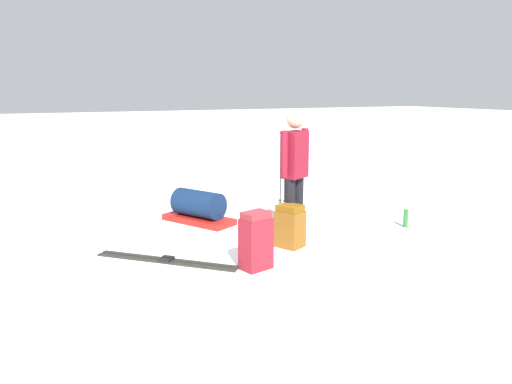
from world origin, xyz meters
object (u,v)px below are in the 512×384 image
(backpack_large_dark, at_px, (256,241))
(thermos_bottle, at_px, (406,218))
(skier_standing, at_px, (294,170))
(backpack_bright, at_px, (290,226))
(ski_poles_planted_near, at_px, (283,164))
(gear_sled, at_px, (198,208))
(ski_pair_near, at_px, (166,261))

(backpack_large_dark, xyz_separation_m, thermos_bottle, (0.57, -2.70, -0.19))
(backpack_large_dark, bearing_deg, skier_standing, -51.28)
(skier_standing, height_order, thermos_bottle, skier_standing)
(skier_standing, xyz_separation_m, backpack_large_dark, (-0.73, 0.91, -0.63))
(backpack_bright, bearing_deg, backpack_large_dark, 125.56)
(skier_standing, distance_m, backpack_large_dark, 1.32)
(ski_poles_planted_near, bearing_deg, backpack_large_dark, 145.76)
(thermos_bottle, bearing_deg, gear_sled, 59.02)
(backpack_large_dark, xyz_separation_m, backpack_bright, (0.52, -0.73, -0.06))
(skier_standing, bearing_deg, ski_pair_near, 92.08)
(backpack_bright, bearing_deg, thermos_bottle, -88.72)
(thermos_bottle, bearing_deg, ski_pair_near, 88.46)
(ski_pair_near, height_order, gear_sled, gear_sled)
(backpack_bright, xyz_separation_m, gear_sled, (1.62, 0.65, -0.04))
(skier_standing, distance_m, ski_poles_planted_near, 2.14)
(gear_sled, relative_size, thermos_bottle, 4.61)
(backpack_large_dark, distance_m, thermos_bottle, 2.77)
(backpack_bright, distance_m, thermos_bottle, 1.97)
(backpack_bright, relative_size, thermos_bottle, 2.10)
(skier_standing, xyz_separation_m, ski_poles_planted_near, (1.93, -0.90, -0.25))
(gear_sled, bearing_deg, skier_standing, -149.71)
(backpack_bright, bearing_deg, ski_poles_planted_near, -26.74)
(backpack_large_dark, bearing_deg, ski_poles_planted_near, -34.24)
(backpack_bright, height_order, ski_poles_planted_near, ski_poles_planted_near)
(skier_standing, relative_size, ski_poles_planted_near, 1.34)
(ski_pair_near, relative_size, gear_sled, 1.16)
(backpack_large_dark, height_order, thermos_bottle, backpack_large_dark)
(backpack_large_dark, relative_size, thermos_bottle, 2.53)
(backpack_bright, bearing_deg, ski_pair_near, 84.95)
(skier_standing, height_order, ski_poles_planted_near, skier_standing)
(backpack_large_dark, height_order, gear_sled, backpack_large_dark)
(skier_standing, relative_size, gear_sled, 1.42)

